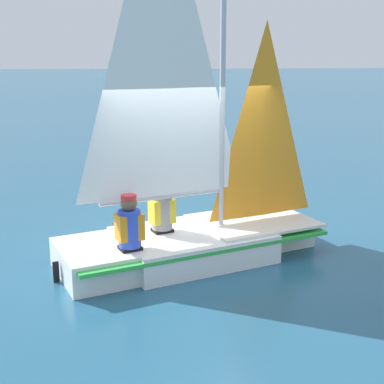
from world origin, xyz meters
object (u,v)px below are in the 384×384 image
object	(u,v)px
sailor_crew	(130,234)
buoy_marker	(167,137)
sailor_helm	(162,218)
sailboat_main	(190,211)

from	to	relation	value
sailor_crew	buoy_marker	bearing A→B (deg)	63.97
sailor_helm	buoy_marker	distance (m)	11.22
sailor_crew	buoy_marker	distance (m)	11.97
sailboat_main	sailor_crew	xyz separation A→B (m)	(-0.90, -0.62, -0.09)
buoy_marker	sailor_helm	bearing A→B (deg)	-96.11
sailor_helm	sailor_crew	world-z (taller)	sailor_crew
sailboat_main	sailor_crew	world-z (taller)	sailboat_main
sailboat_main	sailor_crew	size ratio (longest dim) A/B	4.71
sailor_helm	buoy_marker	bearing A→B (deg)	65.98
buoy_marker	sailor_crew	bearing A→B (deg)	-98.12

